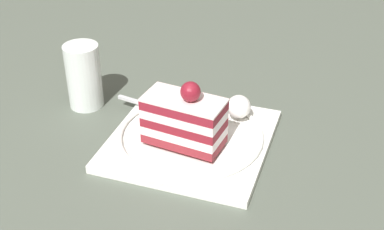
{
  "coord_description": "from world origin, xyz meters",
  "views": [
    {
      "loc": [
        0.24,
        -0.58,
        0.45
      ],
      "look_at": [
        0.0,
        0.0,
        0.05
      ],
      "focal_mm": 49.5,
      "sensor_mm": 36.0,
      "label": 1
    }
  ],
  "objects": [
    {
      "name": "dessert_plate",
      "position": [
        0.0,
        0.0,
        0.01
      ],
      "size": [
        0.24,
        0.24,
        0.02
      ],
      "color": "white",
      "rests_on": "ground_plane"
    },
    {
      "name": "whipped_cream_dollop",
      "position": [
        0.05,
        0.07,
        0.04
      ],
      "size": [
        0.04,
        0.04,
        0.03
      ],
      "primitive_type": "ellipsoid",
      "color": "white",
      "rests_on": "dessert_plate"
    },
    {
      "name": "drink_glass_near",
      "position": [
        -0.2,
        0.03,
        0.05
      ],
      "size": [
        0.06,
        0.06,
        0.1
      ],
      "color": "white",
      "rests_on": "ground_plane"
    },
    {
      "name": "fork",
      "position": [
        -0.08,
        0.04,
        0.02
      ],
      "size": [
        0.12,
        0.02,
        0.0
      ],
      "color": "silver",
      "rests_on": "dessert_plate"
    },
    {
      "name": "cake_slice",
      "position": [
        0.0,
        -0.02,
        0.06
      ],
      "size": [
        0.11,
        0.06,
        0.1
      ],
      "color": "maroon",
      "rests_on": "dessert_plate"
    },
    {
      "name": "ground_plane",
      "position": [
        0.0,
        0.0,
        0.0
      ],
      "size": [
        2.4,
        2.4,
        0.0
      ],
      "primitive_type": "plane",
      "color": "#4F574C"
    }
  ]
}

